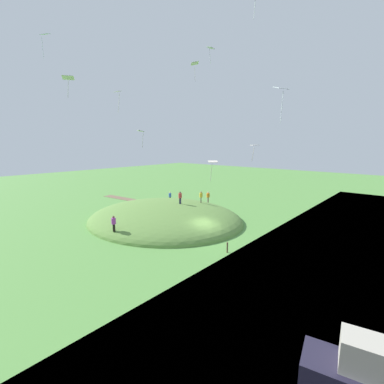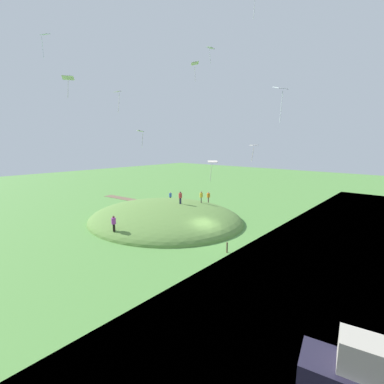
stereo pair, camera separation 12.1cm
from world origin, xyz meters
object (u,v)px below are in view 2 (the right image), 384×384
at_px(person_near_shore, 208,196).
at_px(kite_5, 281,91).
at_px(kite_8, 45,37).
at_px(kite_0, 68,79).
at_px(person_with_child, 114,222).
at_px(kite_4, 254,146).
at_px(kite_1, 141,132).
at_px(person_on_hilltop, 170,196).
at_px(mooring_post, 227,247).
at_px(kite_2, 210,49).
at_px(kite_6, 118,94).
at_px(kite_10, 212,163).
at_px(person_walking_path, 201,196).
at_px(kite_3, 195,64).
at_px(person_watching_kites, 180,196).

xyz_separation_m(person_near_shore, kite_5, (-16.10, 13.44, 11.01)).
bearing_deg(kite_8, kite_0, -160.18).
height_order(person_with_child, kite_4, kite_4).
relative_size(kite_1, kite_8, 0.69).
bearing_deg(person_on_hilltop, mooring_post, 104.41).
xyz_separation_m(kite_2, kite_5, (-9.12, 4.42, -5.56)).
distance_m(kite_1, kite_6, 6.65).
distance_m(kite_8, kite_10, 17.35).
height_order(kite_5, kite_10, kite_5).
xyz_separation_m(person_walking_path, kite_0, (-0.20, 17.51, 12.31)).
relative_size(person_on_hilltop, kite_5, 0.74).
bearing_deg(person_with_child, person_near_shore, -155.79).
bearing_deg(kite_8, mooring_post, -141.13).
bearing_deg(kite_1, kite_0, 28.78).
xyz_separation_m(person_walking_path, kite_8, (1.79, 18.23, 15.75)).
bearing_deg(person_near_shore, person_walking_path, 149.36).
bearing_deg(kite_8, kite_5, -156.41).
height_order(person_on_hilltop, kite_10, kite_10).
bearing_deg(kite_0, kite_10, -133.23).
bearing_deg(kite_10, kite_4, -173.87).
relative_size(person_near_shore, kite_8, 0.81).
xyz_separation_m(kite_10, mooring_post, (-1.69, -0.14, -7.68)).
bearing_deg(kite_0, kite_3, -100.68).
bearing_deg(person_watching_kites, kite_8, -121.45).
bearing_deg(kite_8, person_watching_kites, -94.04).
xyz_separation_m(kite_4, kite_5, (-3.02, 2.42, 3.56)).
relative_size(kite_8, kite_10, 1.07).
distance_m(kite_3, kite_6, 9.62).
xyz_separation_m(kite_2, kite_8, (7.98, 11.89, -0.29)).
bearing_deg(person_on_hilltop, kite_1, 84.91).
height_order(person_watching_kites, kite_5, kite_5).
distance_m(kite_10, mooring_post, 7.86).
height_order(kite_2, kite_10, kite_2).
relative_size(person_on_hilltop, person_near_shore, 1.04).
height_order(person_on_hilltop, mooring_post, person_on_hilltop).
bearing_deg(person_with_child, kite_1, 104.41).
relative_size(kite_3, kite_5, 0.81).
bearing_deg(kite_8, kite_10, -137.19).
bearing_deg(kite_2, kite_4, 161.79).
relative_size(kite_3, kite_4, 1.39).
relative_size(kite_3, kite_10, 0.98).
xyz_separation_m(person_watching_kites, kite_8, (1.05, 14.80, 15.41)).
distance_m(kite_5, kite_6, 15.20).
bearing_deg(kite_5, person_near_shore, -39.84).
relative_size(person_walking_path, kite_5, 0.71).
height_order(person_near_shore, kite_1, kite_1).
xyz_separation_m(person_on_hilltop, person_near_shore, (-7.86, -0.25, 0.94)).
height_order(kite_3, mooring_post, kite_3).
height_order(kite_1, kite_2, kite_2).
height_order(kite_0, kite_6, kite_0).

